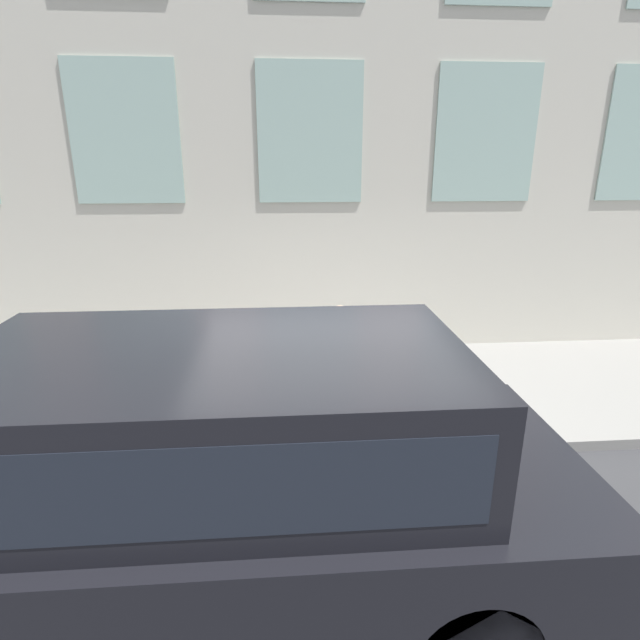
{
  "coord_description": "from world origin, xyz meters",
  "views": [
    {
      "loc": [
        -4.41,
        0.43,
        2.96
      ],
      "look_at": [
        0.47,
        0.05,
        1.39
      ],
      "focal_mm": 28.0,
      "sensor_mm": 36.0,
      "label": 1
    }
  ],
  "objects": [
    {
      "name": "fire_hydrant",
      "position": [
        0.4,
        0.27,
        0.48
      ],
      "size": [
        0.32,
        0.43,
        0.7
      ],
      "color": "red",
      "rests_on": "sidewalk"
    },
    {
      "name": "person",
      "position": [
        0.54,
        -0.16,
        0.96
      ],
      "size": [
        0.34,
        0.22,
        1.4
      ],
      "rotation": [
        0.0,
        0.0,
        2.53
      ],
      "color": "navy",
      "rests_on": "sidewalk"
    },
    {
      "name": "sidewalk",
      "position": [
        1.5,
        0.0,
        0.06
      ],
      "size": [
        3.0,
        60.0,
        0.12
      ],
      "color": "gray",
      "rests_on": "ground_plane"
    },
    {
      "name": "parked_truck_charcoal_near",
      "position": [
        -1.45,
        0.94,
        1.05
      ],
      "size": [
        2.05,
        5.17,
        1.84
      ],
      "color": "black",
      "rests_on": "ground_plane"
    },
    {
      "name": "ground_plane",
      "position": [
        0.0,
        0.0,
        0.0
      ],
      "size": [
        80.0,
        80.0,
        0.0
      ],
      "primitive_type": "plane",
      "color": "#38383A"
    }
  ]
}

